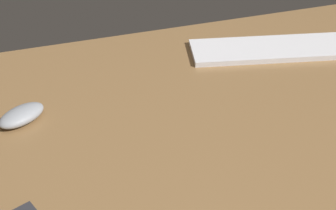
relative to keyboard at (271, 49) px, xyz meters
The scene contains 3 objects.
desk 39.57cm from the keyboard, 150.11° to the right, with size 140.00×84.00×2.00cm, color olive.
keyboard is the anchor object (origin of this frame).
computer_mouse 71.04cm from the keyboard, 169.94° to the right, with size 11.57×6.37×3.36cm, color #999EA5.
Camera 1 is at (-32.02, -94.13, 74.70)cm, focal length 55.32 mm.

